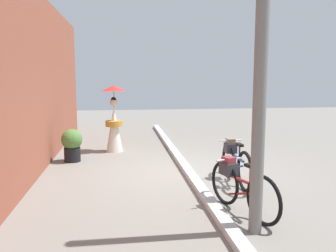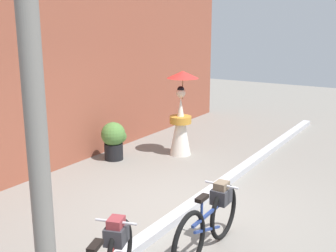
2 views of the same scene
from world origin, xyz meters
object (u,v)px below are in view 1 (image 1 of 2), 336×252
bicycle_far_side (235,161)px  person_with_parasol (114,120)px  potted_plant_by_door (72,143)px  bicycle_near_officer (240,185)px  utility_pole (261,58)px

bicycle_far_side → person_with_parasol: person_with_parasol is taller
bicycle_far_side → potted_plant_by_door: (2.31, 3.52, 0.02)m
bicycle_far_side → potted_plant_by_door: 4.21m
bicycle_near_officer → potted_plant_by_door: bearing=38.8°
bicycle_far_side → bicycle_near_officer: bearing=164.3°
person_with_parasol → utility_pole: bearing=-160.4°
bicycle_near_officer → person_with_parasol: 5.37m
person_with_parasol → bicycle_near_officer: bearing=-157.5°
bicycle_far_side → potted_plant_by_door: bearing=56.7°
bicycle_near_officer → person_with_parasol: person_with_parasol is taller
bicycle_far_side → person_with_parasol: bearing=36.1°
bicycle_far_side → utility_pole: size_ratio=0.36×
bicycle_near_officer → bicycle_far_side: bearing=-15.7°
bicycle_far_side → utility_pole: 3.04m
bicycle_near_officer → bicycle_far_side: (1.54, -0.43, 0.00)m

